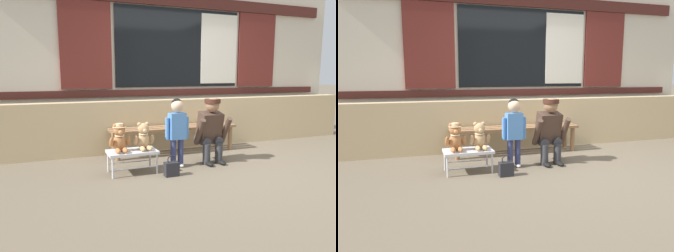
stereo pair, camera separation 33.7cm
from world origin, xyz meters
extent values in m
plane|color=brown|center=(0.00, 0.00, 0.00)|extent=(60.00, 60.00, 0.00)
cube|color=tan|center=(0.00, 1.43, 0.42)|extent=(6.73, 0.25, 0.85)
cube|color=beige|center=(0.00, 1.95, 1.64)|extent=(6.86, 0.20, 3.27)
cube|color=#471E19|center=(0.00, 1.83, 0.95)|extent=(6.32, 0.04, 0.12)
cube|color=black|center=(0.00, 1.84, 1.75)|extent=(2.40, 0.03, 1.40)
cube|color=silver|center=(0.82, 1.82, 1.75)|extent=(0.77, 0.02, 1.29)
cube|color=maroon|center=(-1.68, 1.83, 1.75)|extent=(0.84, 0.05, 1.43)
cube|color=maroon|center=(1.68, 1.83, 1.75)|extent=(0.84, 0.05, 1.43)
cube|color=#471E19|center=(0.00, 1.82, 2.57)|extent=(6.32, 0.06, 0.20)
cube|color=#8E6642|center=(-0.41, 0.92, 0.42)|extent=(2.10, 0.11, 0.04)
cube|color=#8E6642|center=(-0.41, 1.06, 0.42)|extent=(2.10, 0.11, 0.04)
cube|color=#8E6642|center=(-0.41, 1.20, 0.42)|extent=(2.10, 0.11, 0.04)
cylinder|color=#8E6642|center=(-1.38, 0.92, 0.20)|extent=(0.07, 0.07, 0.40)
cylinder|color=#8E6642|center=(-1.38, 1.20, 0.20)|extent=(0.07, 0.07, 0.40)
cylinder|color=#8E6642|center=(0.56, 0.92, 0.20)|extent=(0.07, 0.07, 0.40)
cylinder|color=#8E6642|center=(0.56, 1.20, 0.20)|extent=(0.07, 0.07, 0.40)
cube|color=silver|center=(-1.33, 0.26, 0.28)|extent=(0.64, 0.36, 0.04)
cylinder|color=silver|center=(-1.62, 0.11, 0.13)|extent=(0.02, 0.02, 0.26)
cylinder|color=silver|center=(-1.62, 0.41, 0.13)|extent=(0.02, 0.02, 0.26)
cylinder|color=silver|center=(-1.04, 0.11, 0.13)|extent=(0.02, 0.02, 0.26)
cylinder|color=silver|center=(-1.04, 0.41, 0.13)|extent=(0.02, 0.02, 0.26)
cylinder|color=silver|center=(-1.33, 0.11, 0.10)|extent=(0.58, 0.02, 0.02)
cylinder|color=silver|center=(-1.33, 0.41, 0.10)|extent=(0.58, 0.02, 0.02)
ellipsoid|color=#A86B3D|center=(-1.49, 0.28, 0.41)|extent=(0.17, 0.14, 0.22)
sphere|color=#A86B3D|center=(-1.49, 0.27, 0.58)|extent=(0.15, 0.15, 0.15)
sphere|color=#E1955B|center=(-1.49, 0.21, 0.56)|extent=(0.06, 0.06, 0.06)
sphere|color=#A86B3D|center=(-1.55, 0.28, 0.63)|extent=(0.06, 0.06, 0.06)
ellipsoid|color=#A86B3D|center=(-1.60, 0.25, 0.43)|extent=(0.06, 0.11, 0.16)
ellipsoid|color=#A86B3D|center=(-1.54, 0.16, 0.33)|extent=(0.06, 0.15, 0.06)
sphere|color=#A86B3D|center=(-1.44, 0.28, 0.63)|extent=(0.06, 0.06, 0.06)
ellipsoid|color=#A86B3D|center=(-1.38, 0.25, 0.43)|extent=(0.06, 0.11, 0.16)
ellipsoid|color=#A86B3D|center=(-1.45, 0.16, 0.33)|extent=(0.06, 0.15, 0.06)
torus|color=beige|center=(-1.49, 0.27, 0.51)|extent=(0.13, 0.13, 0.02)
cylinder|color=beige|center=(-1.49, 0.27, 0.62)|extent=(0.17, 0.17, 0.01)
cylinder|color=beige|center=(-1.49, 0.27, 0.64)|extent=(0.10, 0.10, 0.04)
ellipsoid|color=tan|center=(-1.17, 0.28, 0.41)|extent=(0.17, 0.14, 0.22)
sphere|color=tan|center=(-1.17, 0.27, 0.58)|extent=(0.15, 0.15, 0.15)
sphere|color=#F4C188|center=(-1.17, 0.21, 0.56)|extent=(0.06, 0.06, 0.06)
sphere|color=tan|center=(-1.23, 0.28, 0.63)|extent=(0.06, 0.06, 0.06)
ellipsoid|color=tan|center=(-1.28, 0.25, 0.43)|extent=(0.06, 0.11, 0.16)
ellipsoid|color=tan|center=(-1.22, 0.16, 0.33)|extent=(0.06, 0.15, 0.06)
sphere|color=tan|center=(-1.12, 0.28, 0.63)|extent=(0.06, 0.06, 0.06)
ellipsoid|color=tan|center=(-1.06, 0.25, 0.43)|extent=(0.06, 0.11, 0.16)
ellipsoid|color=tan|center=(-1.13, 0.16, 0.33)|extent=(0.06, 0.15, 0.06)
torus|color=beige|center=(-1.17, 0.27, 0.51)|extent=(0.13, 0.13, 0.02)
cylinder|color=navy|center=(-0.74, 0.29, 0.22)|extent=(0.08, 0.08, 0.36)
ellipsoid|color=silver|center=(-0.74, 0.27, 0.03)|extent=(0.07, 0.12, 0.05)
cylinder|color=navy|center=(-0.63, 0.29, 0.22)|extent=(0.08, 0.08, 0.36)
ellipsoid|color=silver|center=(-0.63, 0.27, 0.03)|extent=(0.07, 0.12, 0.05)
cube|color=#4C84CC|center=(-0.69, 0.29, 0.58)|extent=(0.22, 0.15, 0.36)
cylinder|color=#4C84CC|center=(-0.83, 0.29, 0.55)|extent=(0.06, 0.06, 0.30)
cylinder|color=#4C84CC|center=(-0.54, 0.29, 0.55)|extent=(0.06, 0.06, 0.30)
sphere|color=#DBB28E|center=(-0.69, 0.29, 0.86)|extent=(0.17, 0.17, 0.17)
sphere|color=black|center=(-0.69, 0.30, 0.88)|extent=(0.16, 0.16, 0.16)
cylinder|color=#333338|center=(-0.24, 0.26, 0.15)|extent=(0.11, 0.11, 0.30)
cylinder|color=#333338|center=(-0.24, 0.40, 0.32)|extent=(0.13, 0.32, 0.13)
ellipsoid|color=black|center=(-0.24, 0.18, 0.03)|extent=(0.09, 0.20, 0.06)
cylinder|color=#333338|center=(-0.04, 0.26, 0.15)|extent=(0.11, 0.11, 0.30)
cylinder|color=#333338|center=(-0.04, 0.40, 0.32)|extent=(0.13, 0.32, 0.13)
ellipsoid|color=black|center=(-0.04, 0.18, 0.03)|extent=(0.09, 0.20, 0.06)
cube|color=#473328|center=(-0.14, 0.37, 0.52)|extent=(0.32, 0.30, 0.47)
cylinder|color=#473328|center=(-0.35, 0.27, 0.48)|extent=(0.08, 0.28, 0.40)
cylinder|color=#473328|center=(0.07, 0.27, 0.48)|extent=(0.08, 0.28, 0.40)
sphere|color=#9E7051|center=(-0.14, 0.30, 0.85)|extent=(0.20, 0.20, 0.20)
cylinder|color=#422319|center=(-0.14, 0.30, 0.91)|extent=(0.23, 0.23, 0.06)
cube|color=brown|center=(0.05, 0.46, 0.38)|extent=(0.10, 0.22, 0.16)
cube|color=#232328|center=(-0.90, -0.05, 0.09)|extent=(0.18, 0.11, 0.18)
torus|color=#232328|center=(-0.90, -0.05, 0.22)|extent=(0.11, 0.01, 0.11)
camera|label=1|loc=(-2.35, -3.69, 1.28)|focal=34.12mm
camera|label=2|loc=(-2.03, -3.79, 1.28)|focal=34.12mm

